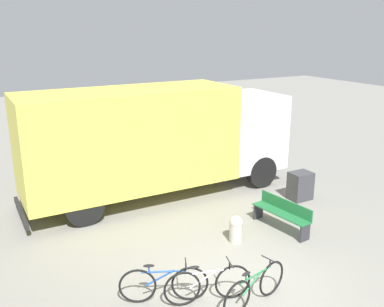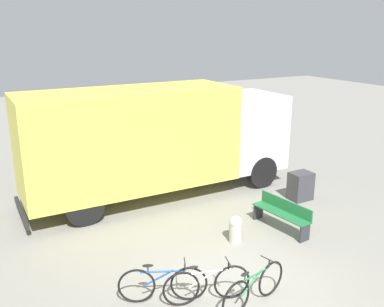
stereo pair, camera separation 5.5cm
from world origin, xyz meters
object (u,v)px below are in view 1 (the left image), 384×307
object	(u,v)px
bicycle_far	(255,287)
bicycle_middle	(208,284)
delivery_truck	(157,137)
bollard_near_bench	(236,228)
utility_box	(300,186)
park_bench	(282,213)
bicycle_near	(164,284)

from	to	relation	value
bicycle_far	bicycle_middle	bearing A→B (deg)	131.74
bicycle_middle	bicycle_far	size ratio (longest dim) A/B	0.99
delivery_truck	bollard_near_bench	world-z (taller)	delivery_truck
delivery_truck	bollard_near_bench	bearing A→B (deg)	-83.85
delivery_truck	utility_box	xyz separation A→B (m)	(3.80, -2.48, -1.49)
utility_box	park_bench	bearing A→B (deg)	-144.39
bollard_near_bench	delivery_truck	bearing A→B (deg)	96.14
bicycle_middle	bicycle_far	distance (m)	0.92
park_bench	bicycle_far	world-z (taller)	bicycle_far
bicycle_middle	bollard_near_bench	xyz separation A→B (m)	(1.91, 1.79, -0.02)
bicycle_middle	bollard_near_bench	size ratio (longest dim) A/B	2.45
bicycle_middle	utility_box	world-z (taller)	utility_box
bicycle_near	utility_box	xyz separation A→B (m)	(6.05, 2.70, 0.05)
delivery_truck	bicycle_far	xyz separation A→B (m)	(-0.74, -6.15, -1.54)
utility_box	bollard_near_bench	bearing A→B (deg)	-158.34
bicycle_middle	bollard_near_bench	world-z (taller)	bicycle_middle
park_bench	bicycle_middle	world-z (taller)	bicycle_middle
delivery_truck	bicycle_near	distance (m)	5.86
park_bench	bicycle_middle	bearing A→B (deg)	110.77
bicycle_near	delivery_truck	bearing A→B (deg)	90.79
bicycle_far	bicycle_near	bearing A→B (deg)	134.33
bicycle_far	utility_box	bearing A→B (deg)	25.97
bicycle_far	bollard_near_bench	world-z (taller)	bicycle_far
bollard_near_bench	bicycle_middle	bearing A→B (deg)	-136.80
delivery_truck	utility_box	size ratio (longest dim) A/B	9.75
delivery_truck	park_bench	distance (m)	4.52
park_bench	bollard_near_bench	distance (m)	1.52
delivery_truck	bicycle_middle	distance (m)	6.01
bicycle_far	utility_box	xyz separation A→B (m)	(4.54, 3.67, 0.05)
bicycle_middle	bicycle_far	bearing A→B (deg)	-19.79
bicycle_near	bollard_near_bench	bearing A→B (deg)	51.32
delivery_truck	bicycle_middle	size ratio (longest dim) A/B	5.03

